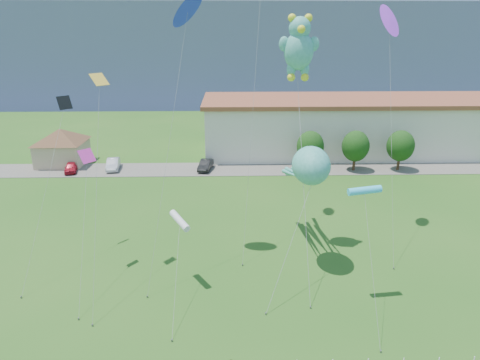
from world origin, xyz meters
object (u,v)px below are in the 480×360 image
pavilion (61,143)px  parked_car_black (206,165)px  octopus_kite (307,170)px  teddy_bear_kite (299,46)px  warehouse (402,125)px  parked_car_red (71,167)px  parked_car_silver (113,164)px

pavilion → parked_car_black: 20.52m
octopus_kite → teddy_bear_kite: 9.49m
warehouse → octopus_kite: size_ratio=4.37×
pavilion → parked_car_red: pavilion is taller
pavilion → teddy_bear_kite: size_ratio=0.48×
parked_car_red → octopus_kite: 36.10m
warehouse → parked_car_silver: size_ratio=13.98×
parked_car_red → parked_car_silver: bearing=-1.3°
warehouse → parked_car_silver: bearing=-168.4°
pavilion → octopus_kite: bearing=-42.1°
warehouse → parked_car_black: warehouse is taller
octopus_kite → parked_car_silver: bearing=132.4°
parked_car_black → warehouse: bearing=26.8°
parked_car_black → parked_car_silver: bearing=-173.3°
parked_car_silver → teddy_bear_kite: size_ratio=0.23×
pavilion → parked_car_black: (20.12, -3.31, -2.29)m
octopus_kite → teddy_bear_kite: (-0.70, 2.29, 9.19)m
warehouse → teddy_bear_kite: 39.12m
parked_car_red → parked_car_black: bearing=-11.2°
warehouse → pavilion: bearing=-173.2°
warehouse → octopus_kite: octopus_kite is taller
warehouse → teddy_bear_kite: (-21.28, -30.34, 12.53)m
warehouse → octopus_kite: (-20.58, -32.63, 3.34)m
parked_car_silver → parked_car_black: (12.52, -0.62, -0.04)m
parked_car_silver → octopus_kite: bearing=-55.8°
parked_car_silver → octopus_kite: 33.07m
pavilion → parked_car_red: 5.00m
pavilion → warehouse: 50.37m
warehouse → parked_car_red: warehouse is taller
parked_car_red → parked_car_silver: parked_car_silver is taller
parked_car_silver → teddy_bear_kite: 34.15m
pavilion → parked_car_silver: (7.60, -2.69, -2.24)m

